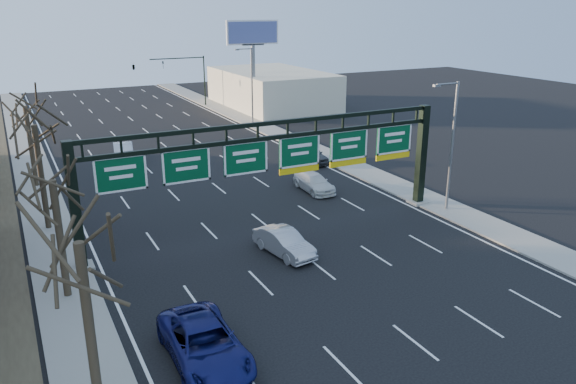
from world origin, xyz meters
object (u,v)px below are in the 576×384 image
car_blue_suv (205,344)px  sign_gantry (275,161)px  car_white_wagon (314,182)px  car_silver_sedan (284,242)px

car_blue_suv → sign_gantry: bearing=53.2°
sign_gantry → car_white_wagon: (6.24, 6.05, -3.96)m
sign_gantry → car_white_wagon: sign_gantry is taller
car_blue_suv → car_silver_sedan: (7.52, 7.79, -0.09)m
car_silver_sedan → car_white_wagon: size_ratio=0.97×
car_blue_suv → car_white_wagon: 22.79m
car_blue_suv → car_silver_sedan: size_ratio=1.33×
sign_gantry → car_blue_suv: sign_gantry is taller
car_blue_suv → car_silver_sedan: car_blue_suv is taller
sign_gantry → car_silver_sedan: 5.29m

